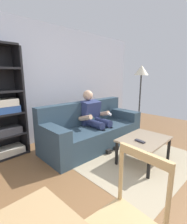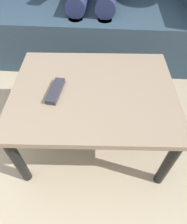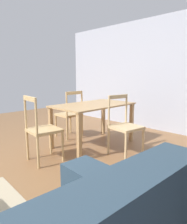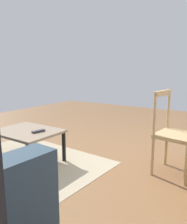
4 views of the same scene
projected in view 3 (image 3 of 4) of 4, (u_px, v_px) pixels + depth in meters
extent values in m
plane|color=brown|center=(7.00, 180.00, 2.47)|extent=(8.93, 8.93, 0.00)
cube|color=#ABB0BE|center=(155.00, 75.00, 4.67)|extent=(0.12, 5.40, 2.50)
cube|color=#2D4251|center=(116.00, 196.00, 1.24)|extent=(0.28, 0.86, 0.21)
cube|color=tan|center=(93.00, 105.00, 3.62)|extent=(1.42, 0.82, 0.02)
cube|color=tan|center=(103.00, 117.00, 4.40)|extent=(0.06, 0.06, 0.72)
cube|color=tan|center=(51.00, 128.00, 3.48)|extent=(0.06, 0.06, 0.72)
cube|color=tan|center=(131.00, 122.00, 3.90)|extent=(0.06, 0.06, 0.72)
cube|color=tan|center=(79.00, 137.00, 2.98)|extent=(0.06, 0.06, 0.72)
cube|color=#D1B27F|center=(126.00, 127.00, 3.18)|extent=(0.48, 0.48, 0.04)
cylinder|color=#D1B27F|center=(126.00, 147.00, 2.96)|extent=(0.04, 0.04, 0.45)
cylinder|color=#D1B27F|center=(143.00, 142.00, 3.18)|extent=(0.04, 0.04, 0.45)
cylinder|color=#D1B27F|center=(108.00, 140.00, 3.26)|extent=(0.04, 0.04, 0.45)
cylinder|color=#D1B27F|center=(125.00, 136.00, 3.48)|extent=(0.04, 0.04, 0.45)
cylinder|color=#D1B27F|center=(109.00, 111.00, 3.17)|extent=(0.03, 0.03, 0.49)
cylinder|color=#D1B27F|center=(126.00, 109.00, 3.40)|extent=(0.03, 0.03, 0.49)
cube|color=#D1B27F|center=(118.00, 97.00, 3.25)|extent=(0.38, 0.09, 0.06)
cube|color=tan|center=(44.00, 130.00, 2.97)|extent=(0.47, 0.47, 0.04)
cylinder|color=tan|center=(63.00, 146.00, 2.98)|extent=(0.04, 0.04, 0.46)
cylinder|color=tan|center=(51.00, 140.00, 3.27)|extent=(0.04, 0.04, 0.46)
cylinder|color=tan|center=(38.00, 152.00, 2.75)|extent=(0.04, 0.04, 0.46)
cylinder|color=tan|center=(27.00, 145.00, 3.04)|extent=(0.04, 0.04, 0.46)
cylinder|color=tan|center=(36.00, 117.00, 2.66)|extent=(0.03, 0.03, 0.50)
cylinder|color=tan|center=(25.00, 113.00, 2.95)|extent=(0.03, 0.03, 0.50)
cube|color=tan|center=(30.00, 99.00, 2.77)|extent=(0.08, 0.38, 0.06)
cube|color=tan|center=(69.00, 114.00, 4.17)|extent=(0.42, 0.42, 0.04)
cylinder|color=tan|center=(70.00, 122.00, 4.47)|extent=(0.04, 0.04, 0.46)
cylinder|color=tan|center=(56.00, 125.00, 4.21)|extent=(0.04, 0.04, 0.46)
cylinder|color=tan|center=(82.00, 125.00, 4.21)|extent=(0.04, 0.04, 0.46)
cylinder|color=tan|center=(67.00, 129.00, 3.94)|extent=(0.04, 0.04, 0.46)
cylinder|color=tan|center=(82.00, 103.00, 4.12)|extent=(0.03, 0.03, 0.48)
cylinder|color=tan|center=(67.00, 105.00, 3.86)|extent=(0.03, 0.03, 0.48)
cube|color=tan|center=(74.00, 93.00, 3.95)|extent=(0.38, 0.04, 0.06)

